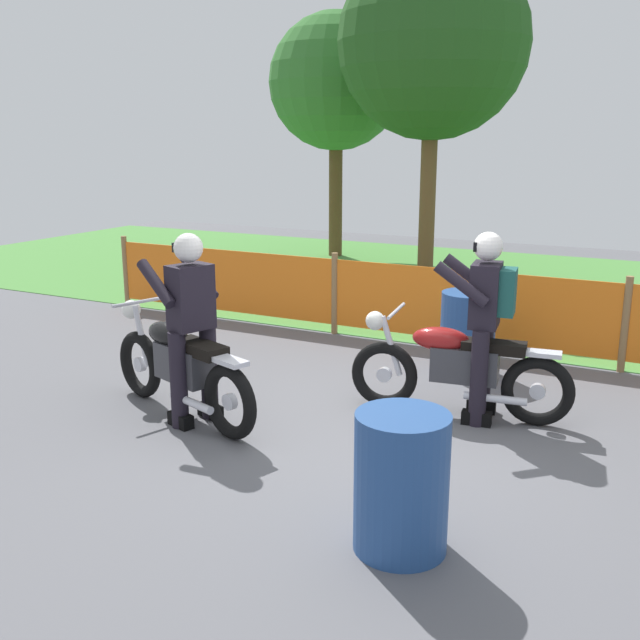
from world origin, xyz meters
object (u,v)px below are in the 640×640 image
at_px(oil_drum, 467,333).
at_px(spare_drum, 401,482).
at_px(motorcycle_trailing, 180,365).
at_px(rider_lead, 485,316).
at_px(rider_trailing, 191,322).
at_px(motorcycle_lead, 458,367).

xyz_separation_m(oil_drum, spare_drum, (0.62, -3.58, 0.00)).
xyz_separation_m(motorcycle_trailing, rider_lead, (2.44, 1.17, 0.47)).
bearing_deg(rider_lead, rider_trailing, 20.93).
xyz_separation_m(motorcycle_lead, motorcycle_trailing, (-2.23, -1.14, 0.02)).
bearing_deg(spare_drum, motorcycle_lead, 98.57).
distance_m(rider_lead, oil_drum, 1.43).
distance_m(rider_trailing, spare_drum, 2.67).
xyz_separation_m(rider_lead, spare_drum, (0.13, -2.34, -0.51)).
height_order(oil_drum, spare_drum, same).
distance_m(motorcycle_trailing, oil_drum, 3.10).
bearing_deg(spare_drum, rider_lead, 93.21).
height_order(rider_lead, spare_drum, rider_lead).
distance_m(motorcycle_lead, oil_drum, 1.30).
xyz_separation_m(motorcycle_lead, oil_drum, (-0.27, 1.27, -0.02)).
xyz_separation_m(motorcycle_lead, spare_drum, (0.35, -2.31, -0.02)).
bearing_deg(rider_lead, oil_drum, -76.20).
distance_m(motorcycle_lead, spare_drum, 2.33).
bearing_deg(motorcycle_lead, rider_lead, -179.49).
distance_m(motorcycle_lead, motorcycle_trailing, 2.50).
height_order(motorcycle_lead, rider_lead, rider_lead).
height_order(motorcycle_trailing, oil_drum, motorcycle_trailing).
bearing_deg(rider_trailing, motorcycle_trailing, 0.57).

